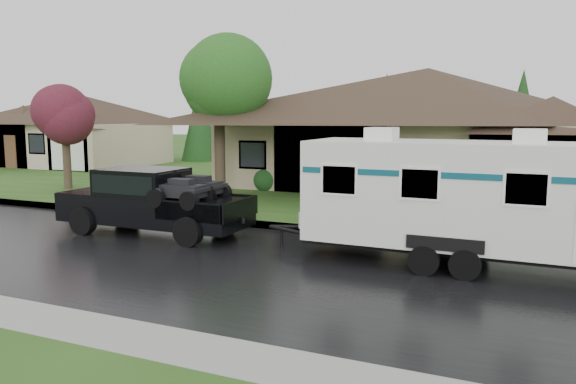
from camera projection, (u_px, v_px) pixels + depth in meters
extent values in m
plane|color=#284B17|center=(258.00, 245.00, 15.52)|extent=(140.00, 140.00, 0.00)
cube|color=black|center=(220.00, 262.00, 13.71)|extent=(140.00, 8.00, 0.01)
cube|color=gray|center=(290.00, 227.00, 17.55)|extent=(140.00, 0.50, 0.15)
cube|color=#284B17|center=(389.00, 182.00, 29.09)|extent=(140.00, 26.00, 0.15)
cube|color=tan|center=(426.00, 154.00, 27.16)|extent=(18.00, 10.00, 3.00)
pyramid|color=#34241C|center=(428.00, 68.00, 26.59)|extent=(19.44, 10.80, 2.60)
cube|color=tan|center=(549.00, 167.00, 22.29)|extent=(5.76, 4.00, 2.70)
cube|color=#C1B18F|center=(79.00, 144.00, 38.63)|extent=(10.00, 8.00, 2.80)
pyramid|color=#34241C|center=(76.00, 94.00, 38.16)|extent=(10.80, 8.64, 2.00)
cube|color=#C1B18F|center=(91.00, 148.00, 35.64)|extent=(3.20, 4.00, 2.52)
cylinder|color=#382B1E|center=(220.00, 161.00, 23.58)|extent=(0.44, 0.44, 2.99)
sphere|color=#2E6D23|center=(219.00, 81.00, 23.13)|extent=(4.13, 4.13, 4.13)
cylinder|color=#382B1E|center=(67.00, 166.00, 25.85)|extent=(0.36, 0.36, 2.12)
sphere|color=maroon|center=(64.00, 115.00, 25.53)|extent=(2.93, 2.93, 2.93)
sphere|color=#143814|center=(266.00, 179.00, 25.58)|extent=(1.00, 1.00, 1.00)
sphere|color=#143814|center=(331.00, 182.00, 24.31)|extent=(1.00, 1.00, 1.00)
sphere|color=#143814|center=(404.00, 186.00, 23.04)|extent=(1.00, 1.00, 1.00)
sphere|color=#143814|center=(484.00, 190.00, 21.78)|extent=(1.00, 1.00, 1.00)
sphere|color=#143814|center=(575.00, 195.00, 20.51)|extent=(1.00, 1.00, 1.00)
cube|color=black|center=(154.00, 209.00, 16.84)|extent=(5.90, 1.97, 0.85)
cube|color=black|center=(97.00, 196.00, 17.67)|extent=(1.57, 1.92, 0.34)
cube|color=black|center=(142.00, 183.00, 16.89)|extent=(2.36, 1.85, 0.88)
cube|color=black|center=(142.00, 181.00, 16.88)|extent=(2.16, 1.89, 0.54)
cube|color=black|center=(207.00, 206.00, 16.06)|extent=(2.16, 1.87, 0.06)
cylinder|color=black|center=(83.00, 221.00, 16.77)|extent=(0.83, 0.31, 0.83)
cylinder|color=black|center=(126.00, 211.00, 18.51)|extent=(0.83, 0.31, 0.83)
cylinder|color=black|center=(188.00, 232.00, 15.26)|extent=(0.83, 0.31, 0.83)
cylinder|color=black|center=(224.00, 220.00, 17.01)|extent=(0.83, 0.31, 0.83)
cube|color=silver|center=(454.00, 193.00, 13.20)|extent=(6.88, 2.36, 2.41)
cube|color=black|center=(452.00, 249.00, 13.39)|extent=(7.27, 1.18, 0.14)
cube|color=#0C4558|center=(455.00, 171.00, 13.13)|extent=(6.74, 2.38, 0.14)
cube|color=white|center=(382.00, 134.00, 13.73)|extent=(0.69, 0.79, 0.31)
cube|color=white|center=(530.00, 136.00, 12.38)|extent=(0.69, 0.79, 0.31)
cylinder|color=black|center=(424.00, 260.00, 12.53)|extent=(0.69, 0.24, 0.69)
cylinder|color=black|center=(440.00, 239.00, 14.63)|extent=(0.69, 0.24, 0.69)
cylinder|color=black|center=(465.00, 265.00, 12.17)|extent=(0.69, 0.24, 0.69)
cylinder|color=black|center=(476.00, 242.00, 14.27)|extent=(0.69, 0.24, 0.69)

